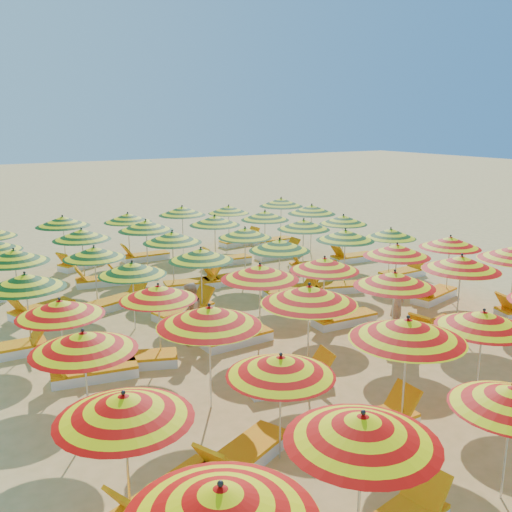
% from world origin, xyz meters
% --- Properties ---
extents(ground, '(120.00, 120.00, 0.00)m').
position_xyz_m(ground, '(0.00, 0.00, 0.00)').
color(ground, '#F0BB6A').
rests_on(ground, ground).
extents(umbrella_0, '(2.15, 2.15, 1.98)m').
position_xyz_m(umbrella_0, '(-5.54, -8.12, 1.75)').
color(umbrella_0, silver).
rests_on(umbrella_0, ground).
extents(umbrella_1, '(2.42, 2.42, 1.94)m').
position_xyz_m(umbrella_1, '(-3.51, -7.75, 1.71)').
color(umbrella_1, silver).
rests_on(umbrella_1, ground).
extents(umbrella_2, '(1.70, 1.70, 1.75)m').
position_xyz_m(umbrella_2, '(-1.07, -7.96, 1.54)').
color(umbrella_2, silver).
rests_on(umbrella_2, ground).
extents(umbrella_6, '(2.30, 2.30, 1.88)m').
position_xyz_m(umbrella_6, '(-5.67, -5.75, 1.65)').
color(umbrella_6, silver).
rests_on(umbrella_6, ground).
extents(umbrella_7, '(1.73, 1.73, 1.77)m').
position_xyz_m(umbrella_7, '(-3.20, -5.56, 1.56)').
color(umbrella_7, silver).
rests_on(umbrella_7, ground).
extents(umbrella_8, '(1.96, 1.96, 2.05)m').
position_xyz_m(umbrella_8, '(-0.93, -5.89, 1.80)').
color(umbrella_8, silver).
rests_on(umbrella_8, ground).
extents(umbrella_9, '(2.18, 2.18, 1.82)m').
position_xyz_m(umbrella_9, '(1.00, -5.89, 1.60)').
color(umbrella_9, silver).
rests_on(umbrella_9, ground).
extents(umbrella_12, '(1.77, 1.77, 1.86)m').
position_xyz_m(umbrella_12, '(-5.54, -3.27, 1.64)').
color(umbrella_12, silver).
rests_on(umbrella_12, ground).
extents(umbrella_13, '(2.39, 2.39, 2.01)m').
position_xyz_m(umbrella_13, '(-3.40, -3.56, 1.77)').
color(umbrella_13, silver).
rests_on(umbrella_13, ground).
extents(umbrella_14, '(2.42, 2.42, 2.05)m').
position_xyz_m(umbrella_14, '(-1.19, -3.52, 1.80)').
color(umbrella_14, silver).
rests_on(umbrella_14, ground).
extents(umbrella_15, '(2.33, 2.33, 1.92)m').
position_xyz_m(umbrella_15, '(1.32, -3.29, 1.69)').
color(umbrella_15, silver).
rests_on(umbrella_15, ground).
extents(umbrella_16, '(2.40, 2.40, 2.00)m').
position_xyz_m(umbrella_16, '(3.57, -3.24, 1.76)').
color(umbrella_16, silver).
rests_on(umbrella_16, ground).
extents(umbrella_18, '(2.13, 2.13, 1.80)m').
position_xyz_m(umbrella_18, '(-5.45, -1.18, 1.58)').
color(umbrella_18, silver).
rests_on(umbrella_18, ground).
extents(umbrella_19, '(2.20, 2.20, 1.77)m').
position_xyz_m(umbrella_19, '(-3.40, -1.13, 1.56)').
color(umbrella_19, silver).
rests_on(umbrella_19, ground).
extents(umbrella_20, '(2.12, 2.12, 1.94)m').
position_xyz_m(umbrella_20, '(-0.96, -1.28, 1.71)').
color(umbrella_20, silver).
rests_on(umbrella_20, ground).
extents(umbrella_21, '(2.11, 2.11, 1.85)m').
position_xyz_m(umbrella_21, '(0.96, -1.22, 1.63)').
color(umbrella_21, silver).
rests_on(umbrella_21, ground).
extents(umbrella_22, '(2.35, 2.35, 1.92)m').
position_xyz_m(umbrella_22, '(3.42, -1.23, 1.69)').
color(umbrella_22, silver).
rests_on(umbrella_22, ground).
extents(umbrella_23, '(2.31, 2.31, 1.88)m').
position_xyz_m(umbrella_23, '(5.63, -1.14, 1.65)').
color(umbrella_23, silver).
rests_on(umbrella_23, ground).
extents(umbrella_24, '(2.28, 2.28, 1.87)m').
position_xyz_m(umbrella_24, '(-5.73, 0.94, 1.65)').
color(umbrella_24, silver).
rests_on(umbrella_24, ground).
extents(umbrella_25, '(2.05, 2.05, 1.79)m').
position_xyz_m(umbrella_25, '(-3.23, 1.04, 1.57)').
color(umbrella_25, silver).
rests_on(umbrella_25, ground).
extents(umbrella_26, '(2.19, 2.19, 1.85)m').
position_xyz_m(umbrella_26, '(-1.25, 1.28, 1.63)').
color(umbrella_26, silver).
rests_on(umbrella_26, ground).
extents(umbrella_27, '(2.14, 2.14, 1.88)m').
position_xyz_m(umbrella_27, '(1.16, 1.12, 1.65)').
color(umbrella_27, silver).
rests_on(umbrella_27, ground).
extents(umbrella_28, '(2.34, 2.34, 1.91)m').
position_xyz_m(umbrella_28, '(3.59, 1.15, 1.68)').
color(umbrella_28, silver).
rests_on(umbrella_28, ground).
extents(umbrella_29, '(1.79, 1.79, 1.75)m').
position_xyz_m(umbrella_29, '(5.48, 1.15, 1.54)').
color(umbrella_29, silver).
rests_on(umbrella_29, ground).
extents(umbrella_30, '(1.80, 1.80, 1.89)m').
position_xyz_m(umbrella_30, '(-5.58, 3.51, 1.67)').
color(umbrella_30, silver).
rests_on(umbrella_30, ground).
extents(umbrella_31, '(1.82, 1.82, 1.80)m').
position_xyz_m(umbrella_31, '(-3.58, 3.18, 1.58)').
color(umbrella_31, silver).
rests_on(umbrella_31, ground).
extents(umbrella_32, '(2.32, 2.32, 1.90)m').
position_xyz_m(umbrella_32, '(-1.08, 3.63, 1.67)').
color(umbrella_32, silver).
rests_on(umbrella_32, ground).
extents(umbrella_33, '(1.74, 1.74, 1.83)m').
position_xyz_m(umbrella_33, '(1.29, 3.34, 1.61)').
color(umbrella_33, silver).
rests_on(umbrella_33, ground).
extents(umbrella_34, '(1.92, 1.92, 1.91)m').
position_xyz_m(umbrella_34, '(3.55, 3.29, 1.68)').
color(umbrella_34, silver).
rests_on(umbrella_34, ground).
extents(umbrella_35, '(1.90, 1.90, 1.84)m').
position_xyz_m(umbrella_35, '(5.54, 3.61, 1.62)').
color(umbrella_35, silver).
rests_on(umbrella_35, ground).
extents(umbrella_37, '(1.80, 1.80, 1.89)m').
position_xyz_m(umbrella_37, '(-3.32, 5.49, 1.66)').
color(umbrella_37, silver).
rests_on(umbrella_37, ground).
extents(umbrella_38, '(2.19, 2.19, 1.95)m').
position_xyz_m(umbrella_38, '(-1.17, 5.66, 1.71)').
color(umbrella_38, silver).
rests_on(umbrella_38, ground).
extents(umbrella_39, '(2.10, 2.10, 1.91)m').
position_xyz_m(umbrella_39, '(1.33, 5.55, 1.68)').
color(umbrella_39, silver).
rests_on(umbrella_39, ground).
extents(umbrella_40, '(2.23, 2.23, 1.90)m').
position_xyz_m(umbrella_40, '(3.41, 5.55, 1.68)').
color(umbrella_40, silver).
rests_on(umbrella_40, ground).
extents(umbrella_41, '(2.31, 2.31, 1.98)m').
position_xyz_m(umbrella_41, '(5.52, 5.51, 1.74)').
color(umbrella_41, silver).
rests_on(umbrella_41, ground).
extents(umbrella_43, '(2.33, 2.33, 1.95)m').
position_xyz_m(umbrella_43, '(-3.35, 7.90, 1.72)').
color(umbrella_43, silver).
rests_on(umbrella_43, ground).
extents(umbrella_44, '(1.78, 1.78, 1.85)m').
position_xyz_m(umbrella_44, '(-1.03, 7.94, 1.63)').
color(umbrella_44, silver).
rests_on(umbrella_44, ground).
extents(umbrella_45, '(2.11, 2.11, 1.93)m').
position_xyz_m(umbrella_45, '(1.17, 8.01, 1.70)').
color(umbrella_45, silver).
rests_on(umbrella_45, ground).
extents(umbrella_46, '(1.97, 1.97, 1.78)m').
position_xyz_m(umbrella_46, '(3.26, 8.10, 1.57)').
color(umbrella_46, silver).
rests_on(umbrella_46, ground).
extents(umbrella_47, '(2.06, 2.06, 1.97)m').
position_xyz_m(umbrella_47, '(5.61, 7.81, 1.73)').
color(umbrella_47, silver).
rests_on(umbrella_47, ground).
extents(lounger_3, '(1.82, 1.19, 0.69)m').
position_xyz_m(lounger_3, '(-5.16, -5.76, 0.15)').
color(lounger_3, white).
rests_on(lounger_3, ground).
extents(lounger_4, '(1.82, 1.23, 0.69)m').
position_xyz_m(lounger_4, '(-3.79, -5.43, 0.15)').
color(lounger_4, white).
rests_on(lounger_4, ground).
extents(lounger_5, '(1.74, 0.62, 0.69)m').
position_xyz_m(lounger_5, '(-1.43, -5.74, 0.15)').
color(lounger_5, white).
rests_on(lounger_5, ground).
extents(lounger_6, '(1.80, 0.85, 0.69)m').
position_xyz_m(lounger_6, '(-1.69, -3.69, 0.15)').
color(lounger_6, white).
rests_on(lounger_6, ground).
extents(lounger_7, '(1.83, 1.12, 0.69)m').
position_xyz_m(lounger_7, '(1.82, -3.48, 0.15)').
color(lounger_7, white).
rests_on(lounger_7, ground).
extents(lounger_8, '(1.81, 0.92, 0.69)m').
position_xyz_m(lounger_8, '(2.98, -3.13, 0.15)').
color(lounger_8, white).
rests_on(lounger_8, ground).
extents(lounger_10, '(1.81, 0.86, 0.69)m').
position_xyz_m(lounger_10, '(-4.95, -1.27, 0.15)').
color(lounger_10, white).
rests_on(lounger_10, ground).
extents(lounger_11, '(1.83, 1.14, 0.69)m').
position_xyz_m(lounger_11, '(-4.00, -1.12, 0.15)').
color(lounger_11, white).
rests_on(lounger_11, ground).
extents(lounger_12, '(1.76, 0.66, 0.69)m').
position_xyz_m(lounger_12, '(-1.56, -1.15, 0.15)').
color(lounger_12, white).
rests_on(lounger_12, ground).
extents(lounger_13, '(1.76, 0.67, 0.69)m').
position_xyz_m(lounger_13, '(1.46, -1.41, 0.15)').
color(lounger_13, white).
rests_on(lounger_13, ground).
extents(lounger_14, '(1.82, 0.98, 0.69)m').
position_xyz_m(lounger_14, '(5.03, -1.19, 0.15)').
color(lounger_14, white).
rests_on(lounger_14, ground).
extents(lounger_15, '(1.75, 0.63, 0.69)m').
position_xyz_m(lounger_15, '(-6.23, 0.84, 0.15)').
color(lounger_15, white).
rests_on(lounger_15, ground).
extents(lounger_16, '(1.82, 0.98, 0.69)m').
position_xyz_m(lounger_16, '(-1.75, 1.29, 0.15)').
color(lounger_16, white).
rests_on(lounger_16, ground).
extents(lounger_17, '(1.80, 0.85, 0.69)m').
position_xyz_m(lounger_17, '(1.75, 1.26, 0.15)').
color(lounger_17, white).
rests_on(lounger_17, ground).
extents(lounger_18, '(1.83, 1.10, 0.69)m').
position_xyz_m(lounger_18, '(3.00, 0.94, 0.15)').
color(lounger_18, white).
rests_on(lounger_18, ground).
extents(lounger_19, '(1.76, 0.66, 0.69)m').
position_xyz_m(lounger_19, '(6.08, 1.06, 0.15)').
color(lounger_19, white).
rests_on(lounger_19, ground).
extents(lounger_20, '(1.83, 1.16, 0.69)m').
position_xyz_m(lounger_20, '(-5.07, 3.34, 0.15)').
color(lounger_20, white).
rests_on(lounger_20, ground).
extents(lounger_21, '(1.83, 1.09, 0.69)m').
position_xyz_m(lounger_21, '(-2.98, 3.00, 0.15)').
color(lounger_21, white).
rests_on(lounger_21, ground).
extents(lounger_22, '(1.81, 0.90, 0.69)m').
position_xyz_m(lounger_22, '(-0.48, 3.49, 0.15)').
color(lounger_22, white).
rests_on(lounger_22, ground).
extents(lounger_23, '(1.76, 0.67, 0.69)m').
position_xyz_m(lounger_23, '(0.69, 3.42, 0.15)').
color(lounger_23, white).
rests_on(lounger_23, ground).
extents(lounger_24, '(1.83, 1.11, 0.69)m').
position_xyz_m(lounger_24, '(4.05, 3.36, 0.15)').
color(lounger_24, white).
rests_on(lounger_24, ground).
extents(lounger_25, '(1.77, 0.69, 0.69)m').
position_xyz_m(lounger_25, '(6.04, 3.62, 0.15)').
color(lounger_25, white).
rests_on(lounger_25, ground).
extents(lounger_27, '(1.80, 0.84, 0.69)m').
position_xyz_m(lounger_27, '(-2.82, 5.33, 0.15)').
color(lounger_27, white).
rests_on(lounger_27, ground).
extents(lounger_28, '(1.80, 0.82, 0.69)m').
position_xyz_m(lounger_28, '(-1.77, 5.58, 0.15)').
color(lounger_28, white).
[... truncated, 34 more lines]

